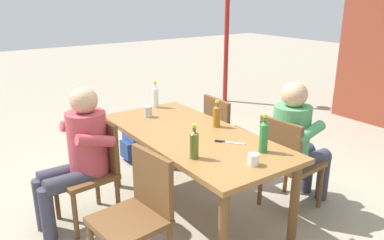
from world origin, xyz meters
The scene contains 16 objects.
ground_plane centered at (0.00, 0.00, 0.00)m, with size 24.00×24.00×0.00m, color gray.
dining_table centered at (0.00, 0.00, 0.67)m, with size 1.84×0.84×0.76m.
chair_near_left centered at (-0.42, -0.72, 0.49)m, with size 0.48×0.48×0.87m.
chair_far_right centered at (0.42, 0.72, 0.49)m, with size 0.47×0.47×0.87m.
chair_near_right centered at (0.40, -0.72, 0.49)m, with size 0.49×0.49×0.87m.
chair_far_left centered at (-0.42, 0.72, 0.49)m, with size 0.47×0.47×0.87m.
person_in_white_shirt centered at (-0.41, -0.83, 0.66)m, with size 0.47×0.61×1.18m.
person_in_plaid_shirt centered at (0.41, 0.83, 0.66)m, with size 0.47×0.61×1.18m.
bottle_olive centered at (0.42, -0.27, 0.86)m, with size 0.06×0.06×0.25m.
bottle_clear centered at (-0.86, 0.14, 0.87)m, with size 0.06×0.06×0.27m.
bottle_amber centered at (-0.02, 0.28, 0.86)m, with size 0.06×0.06×0.24m.
bottle_green centered at (0.62, 0.21, 0.88)m, with size 0.06×0.06×0.29m.
cup_steel centered at (-0.61, -0.08, 0.81)m, with size 0.08×0.08×0.10m, color #B2B7BC.
cup_white centered at (0.74, -0.01, 0.80)m, with size 0.08×0.08×0.08m, color white.
table_knife centered at (0.33, 0.11, 0.76)m, with size 0.20×0.17×0.01m.
backpack_by_far_side centered at (-1.34, 0.11, 0.22)m, with size 0.30×0.24×0.45m.
Camera 1 is at (2.44, -1.71, 1.86)m, focal length 35.60 mm.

